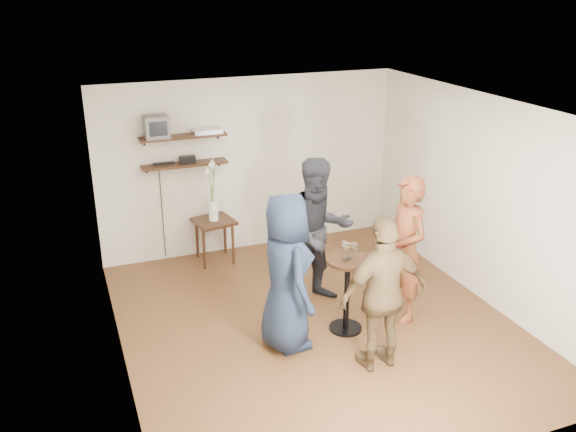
{
  "coord_description": "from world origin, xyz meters",
  "views": [
    {
      "loc": [
        -2.62,
        -5.82,
        3.87
      ],
      "look_at": [
        -0.21,
        0.4,
        1.28
      ],
      "focal_mm": 38.0,
      "sensor_mm": 36.0,
      "label": 1
    }
  ],
  "objects_px": {
    "crt_monitor": "(156,127)",
    "radio": "(187,159)",
    "person_navy": "(286,273)",
    "person_plaid": "(405,249)",
    "person_brown": "(383,294)",
    "dvd_deck": "(207,131)",
    "person_dark": "(319,232)",
    "drinks_table": "(347,285)",
    "side_table": "(214,227)"
  },
  "relations": [
    {
      "from": "side_table",
      "to": "person_plaid",
      "type": "height_order",
      "value": "person_plaid"
    },
    {
      "from": "crt_monitor",
      "to": "person_plaid",
      "type": "distance_m",
      "value": 3.69
    },
    {
      "from": "dvd_deck",
      "to": "side_table",
      "type": "bearing_deg",
      "value": -94.81
    },
    {
      "from": "crt_monitor",
      "to": "drinks_table",
      "type": "xyz_separation_m",
      "value": [
        1.63,
        -2.61,
        -1.43
      ]
    },
    {
      "from": "dvd_deck",
      "to": "person_navy",
      "type": "relative_size",
      "value": 0.22
    },
    {
      "from": "crt_monitor",
      "to": "radio",
      "type": "height_order",
      "value": "crt_monitor"
    },
    {
      "from": "side_table",
      "to": "drinks_table",
      "type": "height_order",
      "value": "drinks_table"
    },
    {
      "from": "person_navy",
      "to": "person_brown",
      "type": "distance_m",
      "value": 1.08
    },
    {
      "from": "crt_monitor",
      "to": "person_navy",
      "type": "bearing_deg",
      "value": -71.97
    },
    {
      "from": "dvd_deck",
      "to": "side_table",
      "type": "xyz_separation_m",
      "value": [
        -0.02,
        -0.21,
        -1.36
      ]
    },
    {
      "from": "dvd_deck",
      "to": "radio",
      "type": "relative_size",
      "value": 1.82
    },
    {
      "from": "person_brown",
      "to": "drinks_table",
      "type": "bearing_deg",
      "value": -90.0
    },
    {
      "from": "person_plaid",
      "to": "person_navy",
      "type": "relative_size",
      "value": 0.99
    },
    {
      "from": "drinks_table",
      "to": "person_dark",
      "type": "height_order",
      "value": "person_dark"
    },
    {
      "from": "crt_monitor",
      "to": "person_plaid",
      "type": "xyz_separation_m",
      "value": [
        2.4,
        -2.57,
        -1.12
      ]
    },
    {
      "from": "person_plaid",
      "to": "radio",
      "type": "bearing_deg",
      "value": -144.8
    },
    {
      "from": "dvd_deck",
      "to": "drinks_table",
      "type": "distance_m",
      "value": 3.06
    },
    {
      "from": "dvd_deck",
      "to": "side_table",
      "type": "relative_size",
      "value": 0.62
    },
    {
      "from": "drinks_table",
      "to": "crt_monitor",
      "type": "bearing_deg",
      "value": 121.99
    },
    {
      "from": "person_plaid",
      "to": "person_brown",
      "type": "relative_size",
      "value": 1.05
    },
    {
      "from": "radio",
      "to": "person_plaid",
      "type": "relative_size",
      "value": 0.12
    },
    {
      "from": "crt_monitor",
      "to": "person_navy",
      "type": "xyz_separation_m",
      "value": [
        0.86,
        -2.65,
        -1.12
      ]
    },
    {
      "from": "person_navy",
      "to": "radio",
      "type": "bearing_deg",
      "value": 7.15
    },
    {
      "from": "radio",
      "to": "drinks_table",
      "type": "height_order",
      "value": "radio"
    },
    {
      "from": "dvd_deck",
      "to": "radio",
      "type": "distance_m",
      "value": 0.49
    },
    {
      "from": "side_table",
      "to": "drinks_table",
      "type": "xyz_separation_m",
      "value": [
        0.95,
        -2.4,
        0.05
      ]
    },
    {
      "from": "side_table",
      "to": "person_dark",
      "type": "height_order",
      "value": "person_dark"
    },
    {
      "from": "person_dark",
      "to": "person_brown",
      "type": "distance_m",
      "value": 1.54
    },
    {
      "from": "drinks_table",
      "to": "person_dark",
      "type": "distance_m",
      "value": 0.85
    },
    {
      "from": "drinks_table",
      "to": "person_brown",
      "type": "height_order",
      "value": "person_brown"
    },
    {
      "from": "drinks_table",
      "to": "person_navy",
      "type": "height_order",
      "value": "person_navy"
    },
    {
      "from": "person_dark",
      "to": "radio",
      "type": "bearing_deg",
      "value": 121.4
    },
    {
      "from": "person_brown",
      "to": "crt_monitor",
      "type": "bearing_deg",
      "value": -65.7
    },
    {
      "from": "side_table",
      "to": "person_brown",
      "type": "relative_size",
      "value": 0.38
    },
    {
      "from": "person_dark",
      "to": "person_navy",
      "type": "bearing_deg",
      "value": -134.54
    },
    {
      "from": "person_navy",
      "to": "crt_monitor",
      "type": "bearing_deg",
      "value": 15.18
    },
    {
      "from": "dvd_deck",
      "to": "person_dark",
      "type": "xyz_separation_m",
      "value": [
        0.91,
        -1.84,
        -0.95
      ]
    },
    {
      "from": "person_plaid",
      "to": "person_navy",
      "type": "xyz_separation_m",
      "value": [
        -1.54,
        -0.07,
        0.01
      ]
    },
    {
      "from": "person_navy",
      "to": "person_brown",
      "type": "relative_size",
      "value": 1.06
    },
    {
      "from": "person_brown",
      "to": "person_navy",
      "type": "bearing_deg",
      "value": -44.47
    },
    {
      "from": "dvd_deck",
      "to": "side_table",
      "type": "distance_m",
      "value": 1.38
    },
    {
      "from": "drinks_table",
      "to": "person_plaid",
      "type": "relative_size",
      "value": 0.51
    },
    {
      "from": "drinks_table",
      "to": "person_plaid",
      "type": "height_order",
      "value": "person_plaid"
    },
    {
      "from": "radio",
      "to": "person_dark",
      "type": "distance_m",
      "value": 2.27
    },
    {
      "from": "dvd_deck",
      "to": "person_plaid",
      "type": "relative_size",
      "value": 0.22
    },
    {
      "from": "dvd_deck",
      "to": "person_plaid",
      "type": "bearing_deg",
      "value": -56.54
    },
    {
      "from": "crt_monitor",
      "to": "person_navy",
      "type": "distance_m",
      "value": 3.0
    },
    {
      "from": "radio",
      "to": "person_navy",
      "type": "bearing_deg",
      "value": -80.0
    },
    {
      "from": "dvd_deck",
      "to": "person_brown",
      "type": "relative_size",
      "value": 0.24
    },
    {
      "from": "radio",
      "to": "dvd_deck",
      "type": "bearing_deg",
      "value": 0.0
    }
  ]
}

